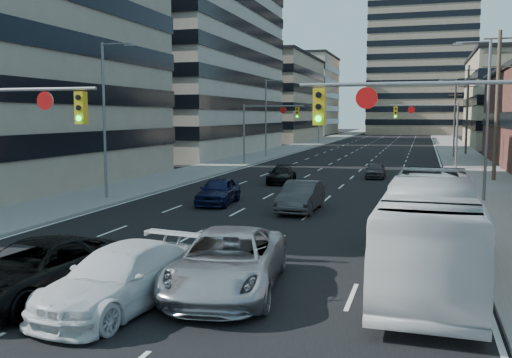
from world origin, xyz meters
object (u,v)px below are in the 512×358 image
object	(u,v)px
white_van	(121,278)
silver_suv	(227,262)
black_pickup	(37,270)
sedan_blue	(218,191)
transit_bus	(431,229)

from	to	relation	value
white_van	silver_suv	world-z (taller)	silver_suv
black_pickup	sedan_blue	bearing A→B (deg)	101.33
sedan_blue	black_pickup	bearing A→B (deg)	-90.79
white_van	sedan_blue	world-z (taller)	white_van
white_van	silver_suv	size ratio (longest dim) A/B	0.89
transit_bus	sedan_blue	bearing A→B (deg)	134.52
black_pickup	transit_bus	xyz separation A→B (m)	(10.10, 4.89, 0.75)
silver_suv	transit_bus	size ratio (longest dim) A/B	0.55
white_van	silver_suv	bearing A→B (deg)	51.62
black_pickup	white_van	distance (m)	2.52
transit_bus	sedan_blue	xyz separation A→B (m)	(-11.08, 11.84, -0.79)
white_van	sedan_blue	bearing A→B (deg)	109.70
black_pickup	transit_bus	size ratio (longest dim) A/B	0.51
black_pickup	silver_suv	world-z (taller)	silver_suv
silver_suv	transit_bus	distance (m)	6.17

